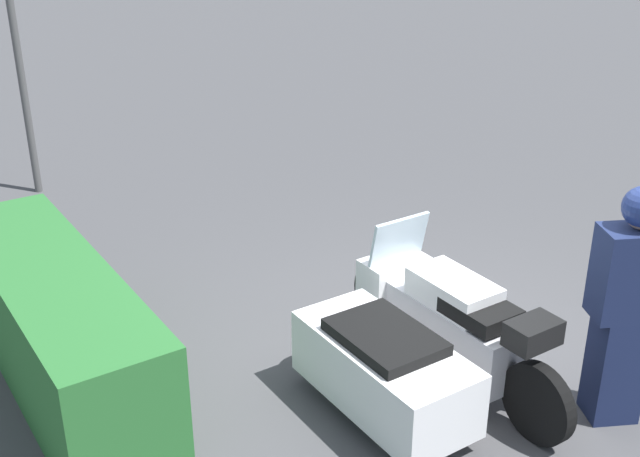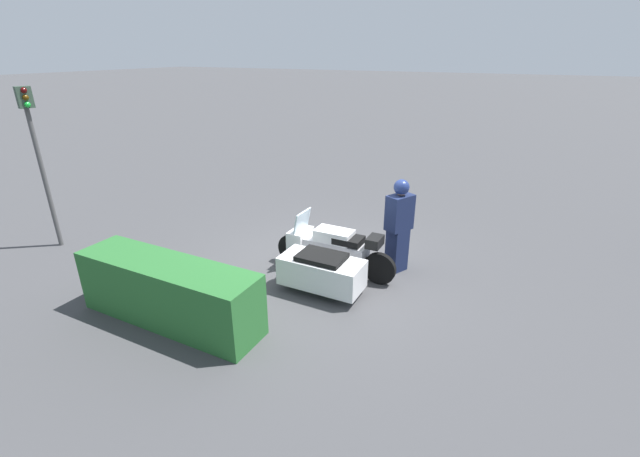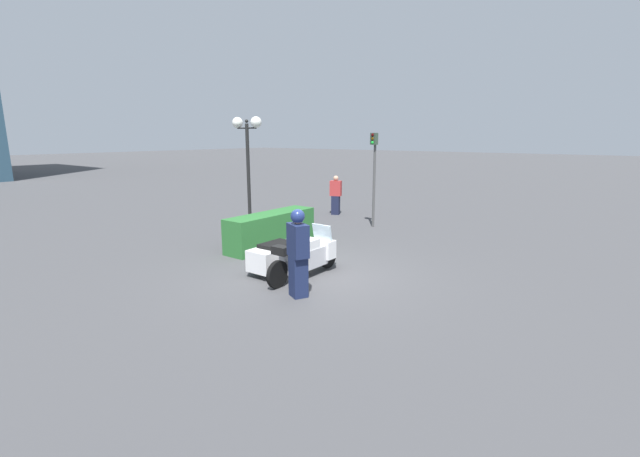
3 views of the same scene
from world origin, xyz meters
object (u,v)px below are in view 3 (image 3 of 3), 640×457
Objects in this scene: traffic_light_near at (374,166)px; pedestrian_bystander at (336,195)px; officer_rider at (298,251)px; twin_lamp_post at (247,141)px; hedge_bush_curbside at (271,230)px; police_motorcycle at (292,255)px.

traffic_light_near reaches higher than pedestrian_bystander.
officer_rider is 0.54× the size of traffic_light_near.
traffic_light_near is (2.79, -3.38, -0.87)m from twin_lamp_post.
officer_rider reaches higher than hedge_bush_curbside.
officer_rider reaches higher than police_motorcycle.
twin_lamp_post reaches higher than hedge_bush_curbside.
twin_lamp_post reaches higher than officer_rider.
police_motorcycle is 6.16m from traffic_light_near.
police_motorcycle is 6.04m from twin_lamp_post.
traffic_light_near is 2.05× the size of pedestrian_bystander.
traffic_light_near is at bearing -13.01° from hedge_bush_curbside.
traffic_light_near is at bearing 11.60° from police_motorcycle.
officer_rider is at bearing 9.40° from pedestrian_bystander.
twin_lamp_post reaches higher than traffic_light_near.
twin_lamp_post is at bearing -33.26° from pedestrian_bystander.
police_motorcycle is at bearing 27.26° from traffic_light_near.
hedge_bush_curbside is 0.80× the size of twin_lamp_post.
hedge_bush_curbside is 4.65m from traffic_light_near.
pedestrian_bystander reaches higher than hedge_bush_curbside.
police_motorcycle is 2.66m from hedge_bush_curbside.
traffic_light_near is (5.80, 1.17, 1.74)m from police_motorcycle.
officer_rider is at bearing 34.08° from traffic_light_near.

